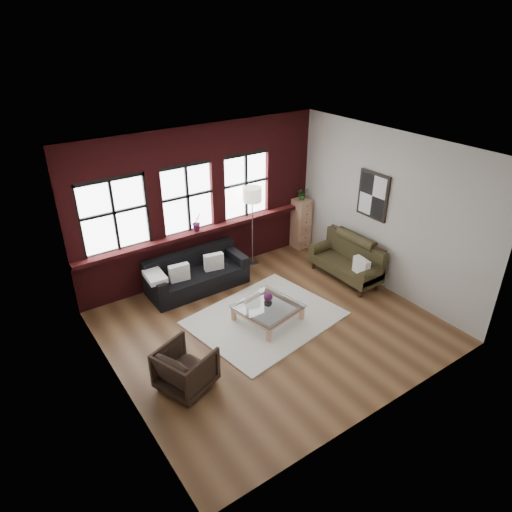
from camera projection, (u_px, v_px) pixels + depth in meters
floor at (270, 326)px, 8.32m from camera, size 5.50×5.50×0.00m
ceiling at (273, 152)px, 6.82m from camera, size 5.50×5.50×0.00m
wall_back at (200, 202)px, 9.38m from camera, size 5.50×0.00×5.50m
wall_front at (389, 321)px, 5.75m from camera, size 5.50×0.00×5.50m
wall_left at (109, 300)px, 6.19m from camera, size 0.00×5.00×5.00m
wall_right at (384, 212)px, 8.95m from camera, size 0.00×5.00×5.00m
brick_backwall at (201, 203)px, 9.34m from camera, size 5.50×0.12×3.20m
sill_ledge at (205, 230)px, 9.54m from camera, size 5.50×0.30×0.08m
window_left at (114, 216)px, 8.37m from camera, size 1.38×0.10×1.50m
window_mid at (187, 199)px, 9.13m from camera, size 1.38×0.10×1.50m
window_right at (245, 186)px, 9.83m from camera, size 1.38×0.10×1.50m
wall_poster at (373, 195)px, 9.03m from camera, size 0.05×0.74×0.94m
shag_rug at (265, 318)px, 8.51m from camera, size 2.85×2.39×0.03m
dark_sofa at (197, 273)px, 9.29m from camera, size 2.04×0.82×0.74m
pillow_a at (179, 273)px, 8.91m from camera, size 0.41×0.19×0.34m
pillow_b at (214, 262)px, 9.30m from camera, size 0.42×0.22×0.34m
vintage_settee at (346, 260)px, 9.60m from camera, size 0.74×1.67×0.89m
pillow_settee at (361, 266)px, 9.13m from camera, size 0.19×0.39×0.34m
armchair at (186, 368)px, 6.81m from camera, size 0.98×0.97×0.70m
coffee_table at (268, 313)px, 8.39m from camera, size 1.18×1.18×0.34m
vase at (268, 302)px, 8.27m from camera, size 0.18×0.18×0.16m
flowers at (268, 297)px, 8.22m from camera, size 0.17×0.17×0.17m
drawer_chest at (301, 223)px, 10.90m from camera, size 0.37×0.37×1.21m
potted_plant_top at (302, 194)px, 10.55m from camera, size 0.28×0.24×0.29m
floor_lamp at (252, 224)px, 9.96m from camera, size 0.40×0.40×1.95m
sill_plant at (197, 222)px, 9.32m from camera, size 0.25×0.22×0.37m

